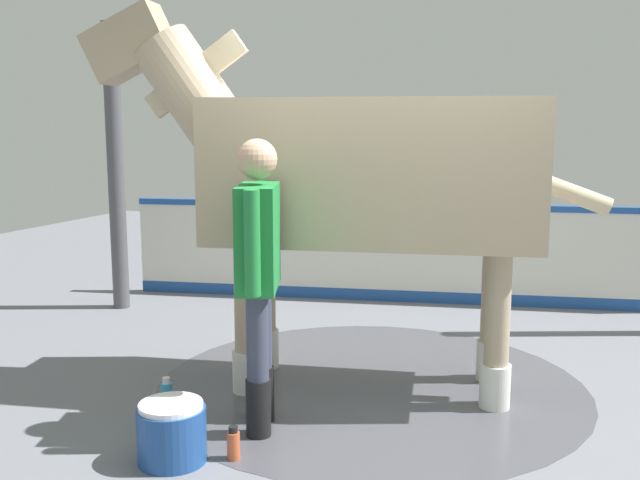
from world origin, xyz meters
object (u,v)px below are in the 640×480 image
Objects in this scene: handler at (258,264)px; bottle_spray at (233,444)px; horse at (356,173)px; bottle_shampoo at (167,395)px; wash_bucket at (172,432)px.

handler is 9.18× the size of bottle_spray.
horse is 2.03× the size of handler.
bottle_shampoo is at bearing 30.55° from horse.
handler is 7.92× the size of bottle_shampoo.
wash_bucket is (-1.48, 0.55, -1.33)m from horse.
handler is at bearing -92.14° from bottle_shampoo.
bottle_spray is (-0.46, -0.73, -0.01)m from bottle_shampoo.
horse reaches higher than bottle_spray.
horse is 2.07m from wash_bucket.
horse is 1.07m from handler.
horse is 16.05× the size of bottle_shampoo.
wash_bucket is at bearing -134.14° from handler.
wash_bucket is 1.99× the size of bottle_spray.
bottle_shampoo reaches higher than bottle_spray.
wash_bucket is 1.72× the size of bottle_shampoo.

